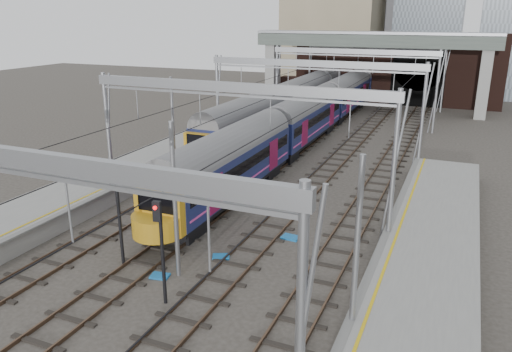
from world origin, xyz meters
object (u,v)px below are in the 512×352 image
at_px(train_main, 328,104).
at_px(signal_near_left, 117,206).
at_px(train_second, 301,97).
at_px(signal_near_centre, 161,239).

height_order(train_main, signal_near_left, signal_near_left).
height_order(train_second, signal_near_centre, train_second).
relative_size(train_second, signal_near_left, 9.87).
bearing_deg(signal_near_centre, train_second, 90.08).
bearing_deg(train_second, train_main, -41.13).
bearing_deg(signal_near_left, train_second, 82.84).
relative_size(train_main, signal_near_left, 13.23).
bearing_deg(signal_near_centre, signal_near_left, 141.16).
bearing_deg(train_main, train_second, 138.87).
height_order(train_main, signal_near_centre, train_main).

